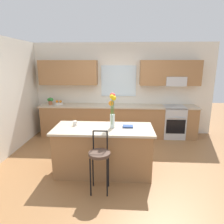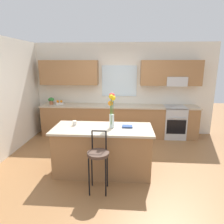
% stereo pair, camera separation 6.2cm
% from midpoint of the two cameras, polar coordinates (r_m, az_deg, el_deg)
% --- Properties ---
extents(ground_plane, '(14.00, 14.00, 0.00)m').
position_cam_midpoint_polar(ground_plane, '(4.55, 1.36, -14.04)').
color(ground_plane, olive).
extents(wall_left, '(0.12, 4.60, 2.70)m').
position_cam_midpoint_polar(wall_left, '(5.17, -28.03, 3.57)').
color(wall_left, silver).
rests_on(wall_left, ground).
extents(back_wall_assembly, '(5.60, 0.50, 2.70)m').
position_cam_midpoint_polar(back_wall_assembly, '(6.04, 2.67, 7.92)').
color(back_wall_assembly, silver).
rests_on(back_wall_assembly, ground).
extents(counter_run, '(4.56, 0.64, 0.92)m').
position_cam_midpoint_polar(counter_run, '(5.96, 2.17, -2.38)').
color(counter_run, '#996B42').
rests_on(counter_run, ground).
extents(sink_faucet, '(0.02, 0.13, 0.23)m').
position_cam_midpoint_polar(sink_faucet, '(5.97, 0.70, 3.53)').
color(sink_faucet, '#B7BABC').
rests_on(sink_faucet, counter_run).
extents(oven_range, '(0.60, 0.64, 0.92)m').
position_cam_midpoint_polar(oven_range, '(6.10, 17.49, -2.69)').
color(oven_range, '#B7BABC').
rests_on(oven_range, ground).
extents(kitchen_island, '(1.90, 0.84, 0.92)m').
position_cam_midpoint_polar(kitchen_island, '(4.01, -2.17, -10.70)').
color(kitchen_island, '#996B42').
rests_on(kitchen_island, ground).
extents(bar_stool_near, '(0.36, 0.36, 1.04)m').
position_cam_midpoint_polar(bar_stool_near, '(3.37, -3.39, -12.47)').
color(bar_stool_near, black).
rests_on(bar_stool_near, ground).
extents(flower_vase, '(0.14, 0.18, 0.66)m').
position_cam_midpoint_polar(flower_vase, '(3.74, 0.39, 1.39)').
color(flower_vase, silver).
rests_on(flower_vase, kitchen_island).
extents(mug_ceramic, '(0.08, 0.08, 0.09)m').
position_cam_midpoint_polar(mug_ceramic, '(4.04, -10.16, -3.11)').
color(mug_ceramic, silver).
rests_on(mug_ceramic, kitchen_island).
extents(cookbook, '(0.20, 0.15, 0.03)m').
position_cam_midpoint_polar(cookbook, '(3.88, 4.81, -4.11)').
color(cookbook, navy).
rests_on(cookbook, kitchen_island).
extents(fruit_bowl_oranges, '(0.24, 0.24, 0.13)m').
position_cam_midpoint_polar(fruit_bowl_oranges, '(6.15, -14.41, 2.48)').
color(fruit_bowl_oranges, silver).
rests_on(fruit_bowl_oranges, counter_run).
extents(potted_plant_small, '(0.19, 0.13, 0.21)m').
position_cam_midpoint_polar(potted_plant_small, '(6.22, -16.64, 3.18)').
color(potted_plant_small, '#9E5B3D').
rests_on(potted_plant_small, counter_run).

